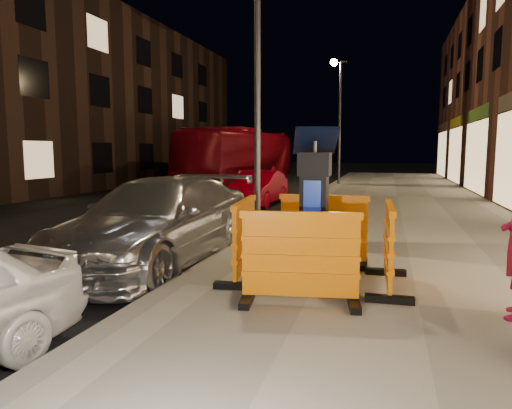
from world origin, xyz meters
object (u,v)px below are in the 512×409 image
(barrier_back, at_px, (323,230))
(car_red, at_px, (259,205))
(barrier_kerbside, at_px, (245,238))
(barrier_front, at_px, (300,259))
(parking_kiosk, at_px, (314,210))
(bus_doubledecker, at_px, (241,184))
(car_silver, at_px, (160,262))
(barrier_bldgside, at_px, (389,246))

(barrier_back, xyz_separation_m, car_red, (-3.31, 8.12, -0.68))
(barrier_kerbside, bearing_deg, barrier_front, -141.31)
(parking_kiosk, relative_size, bus_doubledecker, 0.18)
(barrier_back, bearing_deg, barrier_front, -91.31)
(parking_kiosk, bearing_deg, barrier_back, 85.69)
(barrier_back, distance_m, barrier_kerbside, 1.34)
(parking_kiosk, distance_m, barrier_back, 1.04)
(barrier_front, distance_m, barrier_kerbside, 1.34)
(bus_doubledecker, bearing_deg, car_silver, -71.74)
(barrier_kerbside, bearing_deg, bus_doubledecker, 11.87)
(barrier_bldgside, distance_m, bus_doubledecker, 19.49)
(barrier_back, relative_size, bus_doubledecker, 0.13)
(barrier_back, height_order, barrier_bldgside, same)
(bus_doubledecker, bearing_deg, barrier_back, -63.31)
(car_silver, bearing_deg, bus_doubledecker, 105.81)
(parking_kiosk, relative_size, car_silver, 0.39)
(barrier_back, relative_size, barrier_kerbside, 1.00)
(barrier_front, relative_size, barrier_back, 1.00)
(parking_kiosk, height_order, car_silver, parking_kiosk)
(barrier_kerbside, bearing_deg, barrier_bldgside, -96.31)
(car_red, bearing_deg, barrier_bldgside, -63.45)
(car_silver, bearing_deg, parking_kiosk, -15.95)
(barrier_back, bearing_deg, barrier_bldgside, -46.31)
(parking_kiosk, distance_m, barrier_kerbside, 1.04)
(parking_kiosk, distance_m, barrier_bldgside, 1.04)
(barrier_kerbside, distance_m, bus_doubledecker, 18.81)
(barrier_back, bearing_deg, car_silver, 179.70)
(parking_kiosk, bearing_deg, barrier_front, -94.31)
(parking_kiosk, relative_size, barrier_kerbside, 1.40)
(barrier_bldgside, bearing_deg, parking_kiosk, 87.69)
(barrier_front, bearing_deg, car_red, 98.96)
(parking_kiosk, relative_size, barrier_bldgside, 1.40)
(barrier_bldgside, xyz_separation_m, car_silver, (-3.69, 0.90, -0.68))
(barrier_kerbside, bearing_deg, car_silver, 56.91)
(car_red, distance_m, bus_doubledecker, 9.47)
(parking_kiosk, distance_m, car_silver, 3.09)
(barrier_bldgside, height_order, car_silver, barrier_bldgside)
(barrier_bldgside, relative_size, bus_doubledecker, 0.13)
(barrier_kerbside, bearing_deg, barrier_back, -51.31)
(barrier_kerbside, xyz_separation_m, barrier_bldgside, (1.90, 0.00, 0.00))
(barrier_kerbside, relative_size, car_red, 0.39)
(barrier_bldgside, bearing_deg, car_red, 22.85)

